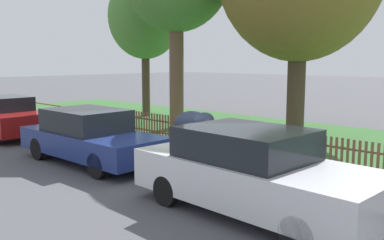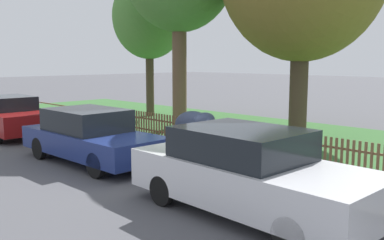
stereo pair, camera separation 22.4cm
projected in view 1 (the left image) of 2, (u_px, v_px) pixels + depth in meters
ground_plane at (187, 171)px, 10.30m from camera, size 120.00×120.00×0.00m
kerb_stone at (190, 168)px, 10.36m from camera, size 35.30×0.20×0.12m
grass_strip at (308, 139)px, 14.44m from camera, size 35.30×7.09×0.01m
park_fence at (245, 140)px, 11.87m from camera, size 35.30×0.05×0.86m
parked_car_silver_hatchback at (4, 117)px, 14.84m from camera, size 4.00×1.87×1.39m
parked_car_black_saloon at (90, 136)px, 11.05m from camera, size 4.40×1.80×1.39m
parked_car_navy_estate at (253, 172)px, 7.39m from camera, size 4.51×1.97×1.48m
covered_motorcycle at (195, 128)px, 12.34m from camera, size 1.89×0.79×1.19m
tree_nearest_kerb at (145, 17)px, 19.77m from camera, size 3.40×3.40×6.59m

